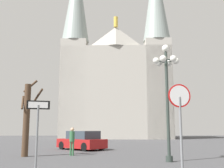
{
  "coord_description": "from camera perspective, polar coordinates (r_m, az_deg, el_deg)",
  "views": [
    {
      "loc": [
        -0.56,
        -7.03,
        1.63
      ],
      "look_at": [
        0.75,
        20.62,
        6.25
      ],
      "focal_mm": 43.24,
      "sensor_mm": 36.0,
      "label": 1
    }
  ],
  "objects": [
    {
      "name": "bare_tree",
      "position": [
        17.32,
        -17.56,
        -6.74
      ],
      "size": [
        1.39,
        1.35,
        4.7
      ],
      "color": "#473323",
      "rests_on": "ground"
    },
    {
      "name": "one_way_arrow_sign",
      "position": [
        8.98,
        -15.52,
        -9.03
      ],
      "size": [
        0.71,
        0.2,
        2.53
      ],
      "color": "slate",
      "rests_on": "ground"
    },
    {
      "name": "stop_sign",
      "position": [
        8.82,
        14.21,
        -5.98
      ],
      "size": [
        0.75,
        0.15,
        3.05
      ],
      "color": "slate",
      "rests_on": "ground"
    },
    {
      "name": "street_lamp",
      "position": [
        14.46,
        11.47,
        1.04
      ],
      "size": [
        1.41,
        1.27,
        6.08
      ],
      "color": "#2D3833",
      "rests_on": "ground"
    },
    {
      "name": "pedestrian_walking",
      "position": [
        17.34,
        -8.45,
        -11.33
      ],
      "size": [
        0.32,
        0.32,
        1.71
      ],
      "color": "#33663F",
      "rests_on": "ground"
    },
    {
      "name": "parked_car_near_red",
      "position": [
        21.99,
        -6.38,
        -11.87
      ],
      "size": [
        4.16,
        4.18,
        1.47
      ],
      "color": "maroon",
      "rests_on": "ground"
    },
    {
      "name": "cathedral",
      "position": [
        48.11,
        0.88,
        1.1
      ],
      "size": [
        19.23,
        12.73,
        33.49
      ],
      "color": "#ADA89E",
      "rests_on": "ground"
    }
  ]
}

